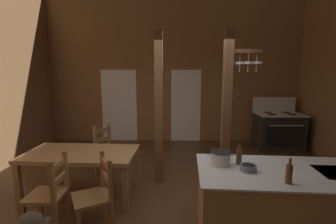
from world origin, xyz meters
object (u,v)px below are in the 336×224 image
ladderback_chair_near_window (50,193)px  ladderback_chair_by_post (108,150)px  stove_range (278,130)px  dining_table (81,157)px  ladderback_chair_at_table_end (96,195)px  bottle_tall_on_counter (239,156)px  stockpot_on_counter (220,158)px  kitchen_island (294,209)px  bottle_short_on_counter (289,173)px  mixing_bowl_on_counter (248,168)px

ladderback_chair_near_window → ladderback_chair_by_post: size_ratio=1.00×
stove_range → dining_table: 4.90m
stove_range → ladderback_chair_at_table_end: stove_range is taller
stove_range → ladderback_chair_at_table_end: size_ratio=1.39×
dining_table → bottle_tall_on_counter: bottle_tall_on_counter is taller
ladderback_chair_at_table_end → stockpot_on_counter: stockpot_on_counter is taller
dining_table → ladderback_chair_by_post: size_ratio=1.83×
kitchen_island → bottle_short_on_counter: bottle_short_on_counter is taller
kitchen_island → stockpot_on_counter: 0.98m
mixing_bowl_on_counter → dining_table: bearing=154.7°
stockpot_on_counter → bottle_short_on_counter: size_ratio=1.23×
ladderback_chair_near_window → mixing_bowl_on_counter: 2.45m
stove_range → ladderback_chair_by_post: (-4.03, -1.59, -0.03)m
kitchen_island → dining_table: bearing=159.1°
ladderback_chair_near_window → stockpot_on_counter: stockpot_on_counter is taller
stove_range → mixing_bowl_on_counter: size_ratio=7.43×
ladderback_chair_by_post → stockpot_on_counter: 2.66m
ladderback_chair_at_table_end → mixing_bowl_on_counter: bearing=-8.6°
mixing_bowl_on_counter → bottle_tall_on_counter: (-0.05, 0.19, 0.07)m
ladderback_chair_at_table_end → bottle_short_on_counter: bottle_short_on_counter is taller
stockpot_on_counter → mixing_bowl_on_counter: stockpot_on_counter is taller
dining_table → kitchen_island: bearing=-20.9°
ladderback_chair_near_window → bottle_short_on_counter: bearing=-12.6°
kitchen_island → ladderback_chair_by_post: (-2.65, 2.02, -0.00)m
bottle_tall_on_counter → bottle_short_on_counter: bottle_short_on_counter is taller
stockpot_on_counter → bottle_tall_on_counter: 0.22m
stockpot_on_counter → mixing_bowl_on_counter: 0.33m
dining_table → stockpot_on_counter: bearing=-24.0°
kitchen_island → stove_range: size_ratio=1.68×
bottle_short_on_counter → bottle_tall_on_counter: bearing=125.8°
ladderback_chair_by_post → mixing_bowl_on_counter: (2.11, -2.02, 0.49)m
ladderback_chair_by_post → bottle_tall_on_counter: 2.81m
ladderback_chair_near_window → ladderback_chair_at_table_end: size_ratio=1.00×
stove_range → ladderback_chair_by_post: 4.33m
ladderback_chair_by_post → bottle_short_on_counter: (2.41, -2.32, 0.56)m
stove_range → dining_table: stove_range is taller
dining_table → mixing_bowl_on_counter: size_ratio=9.77×
dining_table → bottle_short_on_counter: size_ratio=6.92×
mixing_bowl_on_counter → bottle_tall_on_counter: 0.20m
ladderback_chair_by_post → stockpot_on_counter: (1.84, -1.84, 0.53)m
stove_range → ladderback_chair_at_table_end: bearing=-138.0°
stockpot_on_counter → bottle_tall_on_counter: bearing=0.9°
stove_range → ladderback_chair_near_window: stove_range is taller
mixing_bowl_on_counter → bottle_short_on_counter: bottle_short_on_counter is taller
ladderback_chair_at_table_end → bottle_tall_on_counter: (1.73, -0.08, 0.56)m
dining_table → ladderback_chair_near_window: bearing=-98.6°
stove_range → ladderback_chair_by_post: size_ratio=1.39×
dining_table → ladderback_chair_at_table_end: ladderback_chair_at_table_end is taller
stove_range → ladderback_chair_by_post: stove_range is taller
dining_table → ladderback_chair_near_window: 0.80m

